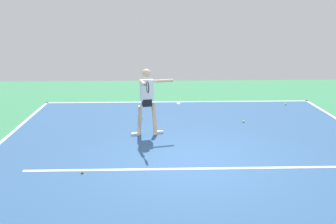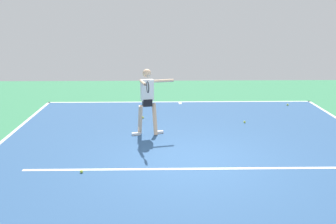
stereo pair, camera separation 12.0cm
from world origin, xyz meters
name	(u,v)px [view 1 (the left image)]	position (x,y,z in m)	size (l,w,h in m)	color
ground_plane	(193,161)	(0.00, 0.00, 0.00)	(21.06, 21.06, 0.00)	#388456
court_surface	(193,160)	(0.00, 0.00, 0.00)	(9.94, 11.96, 0.00)	#2D5484
court_line_baseline_near	(178,102)	(0.00, -5.93, 0.00)	(9.94, 0.10, 0.01)	white
court_line_service	(195,169)	(0.00, 0.48, 0.00)	(7.46, 0.10, 0.01)	white
court_line_centre_mark	(178,103)	(0.00, -5.73, 0.00)	(0.10, 0.30, 0.01)	white
tennis_player	(147,97)	(1.08, -1.97, 1.07)	(1.17, 1.31, 1.85)	beige
tennis_ball_far_corner	(142,118)	(1.30, -3.64, 0.03)	(0.07, 0.07, 0.07)	yellow
tennis_ball_near_service_line	(243,122)	(-1.85, -3.06, 0.03)	(0.07, 0.07, 0.07)	#C6E53D
tennis_ball_by_baseline	(82,172)	(2.42, 0.65, 0.03)	(0.07, 0.07, 0.07)	#C6E53D
tennis_ball_by_sideline	(286,104)	(-3.89, -5.27, 0.03)	(0.07, 0.07, 0.07)	#C6E53D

